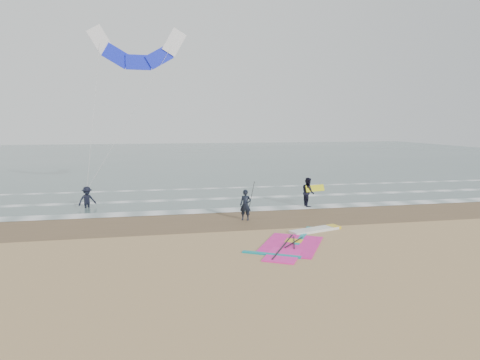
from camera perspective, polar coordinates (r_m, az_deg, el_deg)
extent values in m
plane|color=tan|center=(16.93, 3.49, -9.64)|extent=(120.00, 120.00, 0.00)
cube|color=#47605E|center=(63.95, -7.67, 3.12)|extent=(120.00, 80.00, 0.02)
cube|color=brown|center=(22.58, -0.45, -5.19)|extent=(120.00, 5.00, 0.01)
cube|color=white|center=(24.69, -1.43, -4.02)|extent=(120.00, 1.20, 0.02)
cube|color=white|center=(28.37, -2.77, -2.48)|extent=(120.00, 0.70, 0.02)
cube|color=white|center=(32.77, -3.96, -1.12)|extent=(120.00, 0.50, 0.01)
cube|color=white|center=(20.38, 9.89, -6.57)|extent=(2.57, 1.36, 0.12)
cube|color=yellow|center=(21.11, 12.34, -6.12)|extent=(0.61, 0.71, 0.13)
cube|color=#FF209D|center=(17.98, 6.81, -8.58)|extent=(3.51, 3.88, 0.04)
cube|color=#FF209D|center=(16.57, 5.73, -9.98)|extent=(1.94, 2.16, 0.05)
cube|color=#0C8C99|center=(19.48, 8.42, -7.31)|extent=(1.79, 2.89, 0.05)
cube|color=#0C8C99|center=(16.65, 4.19, -9.87)|extent=(2.11, 1.34, 0.05)
cube|color=yellow|center=(18.53, 7.21, -8.08)|extent=(0.91, 0.87, 0.05)
cylinder|color=black|center=(17.67, 5.77, -8.76)|extent=(1.86, 3.15, 0.06)
cylinder|color=black|center=(18.21, 7.22, -8.21)|extent=(1.24, 1.37, 0.04)
cylinder|color=black|center=(18.21, 7.22, -8.21)|extent=(0.60, 1.73, 0.04)
imported|color=black|center=(22.12, 0.74, -3.35)|extent=(0.69, 0.59, 1.61)
imported|color=black|center=(26.03, 9.06, -1.60)|extent=(0.70, 0.88, 1.76)
imported|color=black|center=(26.81, -19.74, -1.82)|extent=(1.22, 1.03, 1.63)
cylinder|color=black|center=(22.12, 1.50, -2.37)|extent=(0.17, 0.86, 1.82)
cube|color=yellow|center=(26.04, 9.97, -1.09)|extent=(1.30, 0.51, 0.39)
cube|color=white|center=(29.04, -18.17, 17.38)|extent=(1.59, 0.23, 1.83)
cube|color=#1524E8|center=(28.81, -16.12, 15.61)|extent=(1.83, 0.25, 1.59)
cube|color=#1524E8|center=(28.69, -13.39, 15.02)|extent=(1.58, 0.23, 0.92)
cube|color=#1524E8|center=(28.74, -10.70, 15.79)|extent=(1.83, 0.25, 1.59)
cube|color=white|center=(28.92, -8.76, 17.71)|extent=(1.59, 0.23, 1.83)
cylinder|color=beige|center=(27.54, -18.95, 8.43)|extent=(0.89, 2.28, 9.05)
cylinder|color=beige|center=(27.34, -14.18, 8.61)|extent=(5.43, 2.28, 9.05)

